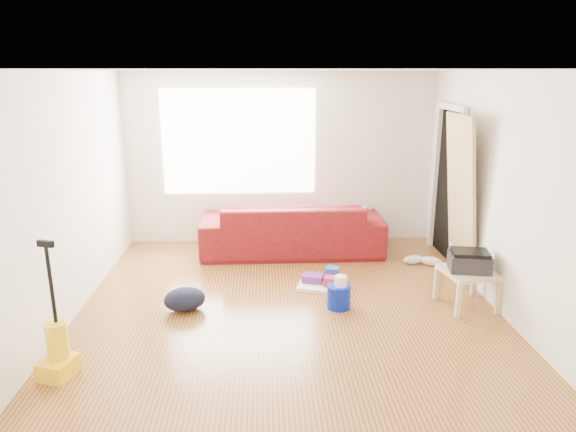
{
  "coord_description": "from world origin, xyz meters",
  "views": [
    {
      "loc": [
        -0.24,
        -4.97,
        2.49
      ],
      "look_at": [
        0.02,
        0.6,
        0.91
      ],
      "focal_mm": 32.0,
      "sensor_mm": 36.0,
      "label": 1
    }
  ],
  "objects_px": {
    "sofa": "(292,251)",
    "cleaning_tray": "(324,281)",
    "side_table": "(468,276)",
    "backpack": "(185,310)",
    "vacuum": "(57,351)",
    "tv_stand": "(352,235)",
    "bucket": "(338,307)"
  },
  "relations": [
    {
      "from": "sofa",
      "to": "cleaning_tray",
      "type": "xyz_separation_m",
      "value": [
        0.31,
        -1.24,
        0.06
      ]
    },
    {
      "from": "side_table",
      "to": "backpack",
      "type": "height_order",
      "value": "side_table"
    },
    {
      "from": "sofa",
      "to": "vacuum",
      "type": "distance_m",
      "value": 3.69
    },
    {
      "from": "vacuum",
      "to": "cleaning_tray",
      "type": "bearing_deg",
      "value": 53.09
    },
    {
      "from": "tv_stand",
      "to": "cleaning_tray",
      "type": "xyz_separation_m",
      "value": [
        -0.59,
        -1.51,
        -0.08
      ]
    },
    {
      "from": "cleaning_tray",
      "to": "vacuum",
      "type": "relative_size",
      "value": 0.55
    },
    {
      "from": "sofa",
      "to": "bucket",
      "type": "bearing_deg",
      "value": 102.63
    },
    {
      "from": "sofa",
      "to": "vacuum",
      "type": "height_order",
      "value": "vacuum"
    },
    {
      "from": "bucket",
      "to": "cleaning_tray",
      "type": "bearing_deg",
      "value": 99.32
    },
    {
      "from": "tv_stand",
      "to": "cleaning_tray",
      "type": "height_order",
      "value": "tv_stand"
    },
    {
      "from": "sofa",
      "to": "backpack",
      "type": "height_order",
      "value": "sofa"
    },
    {
      "from": "side_table",
      "to": "cleaning_tray",
      "type": "relative_size",
      "value": 0.91
    },
    {
      "from": "side_table",
      "to": "tv_stand",
      "type": "bearing_deg",
      "value": 113.05
    },
    {
      "from": "backpack",
      "to": "bucket",
      "type": "bearing_deg",
      "value": -14.95
    },
    {
      "from": "cleaning_tray",
      "to": "vacuum",
      "type": "distance_m",
      "value": 3.02
    },
    {
      "from": "sofa",
      "to": "tv_stand",
      "type": "height_order",
      "value": "sofa"
    },
    {
      "from": "sofa",
      "to": "cleaning_tray",
      "type": "height_order",
      "value": "sofa"
    },
    {
      "from": "side_table",
      "to": "cleaning_tray",
      "type": "distance_m",
      "value": 1.64
    },
    {
      "from": "side_table",
      "to": "bucket",
      "type": "height_order",
      "value": "side_table"
    },
    {
      "from": "backpack",
      "to": "vacuum",
      "type": "bearing_deg",
      "value": -140.7
    },
    {
      "from": "backpack",
      "to": "sofa",
      "type": "bearing_deg",
      "value": 41.05
    },
    {
      "from": "tv_stand",
      "to": "cleaning_tray",
      "type": "bearing_deg",
      "value": -128.7
    },
    {
      "from": "tv_stand",
      "to": "bucket",
      "type": "height_order",
      "value": "tv_stand"
    },
    {
      "from": "sofa",
      "to": "bucket",
      "type": "height_order",
      "value": "sofa"
    },
    {
      "from": "bucket",
      "to": "cleaning_tray",
      "type": "height_order",
      "value": "cleaning_tray"
    },
    {
      "from": "tv_stand",
      "to": "cleaning_tray",
      "type": "distance_m",
      "value": 1.63
    },
    {
      "from": "tv_stand",
      "to": "sofa",
      "type": "bearing_deg",
      "value": 179.22
    },
    {
      "from": "cleaning_tray",
      "to": "backpack",
      "type": "distance_m",
      "value": 1.67
    },
    {
      "from": "backpack",
      "to": "cleaning_tray",
      "type": "bearing_deg",
      "value": 5.6
    },
    {
      "from": "side_table",
      "to": "bucket",
      "type": "relative_size",
      "value": 2.32
    },
    {
      "from": "sofa",
      "to": "side_table",
      "type": "height_order",
      "value": "side_table"
    },
    {
      "from": "vacuum",
      "to": "tv_stand",
      "type": "bearing_deg",
      "value": 64.59
    }
  ]
}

